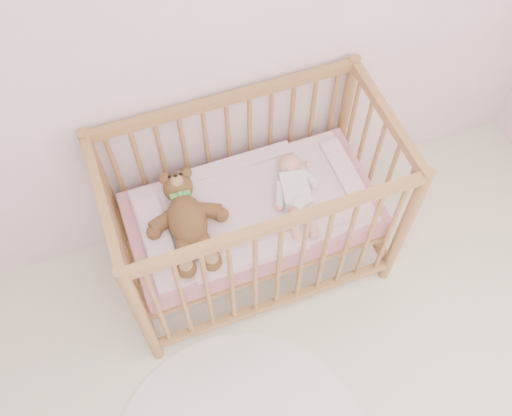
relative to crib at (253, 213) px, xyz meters
name	(u,v)px	position (x,y,z in m)	size (l,w,h in m)	color
wall_back	(181,33)	(-0.15, 0.40, 0.85)	(4.00, 0.02, 2.70)	white
crib	(253,213)	(0.00, 0.00, 0.00)	(1.36, 0.76, 1.00)	#AE734A
mattress	(253,214)	(0.00, 0.00, -0.01)	(1.22, 0.62, 0.13)	#CC7F8F
blanket	(252,206)	(0.00, 0.00, 0.06)	(1.10, 0.58, 0.06)	#E9A0B3
baby	(295,188)	(0.21, -0.02, 0.14)	(0.24, 0.50, 0.12)	white
teddy_bear	(187,221)	(-0.33, -0.02, 0.15)	(0.41, 0.58, 0.16)	brown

